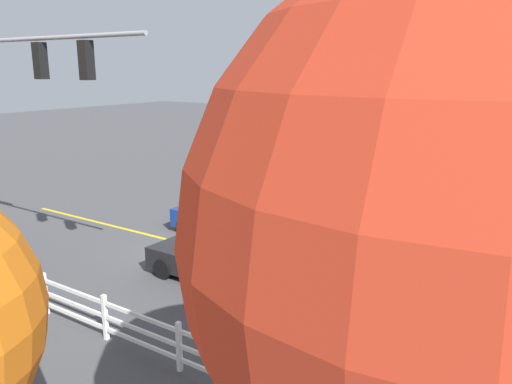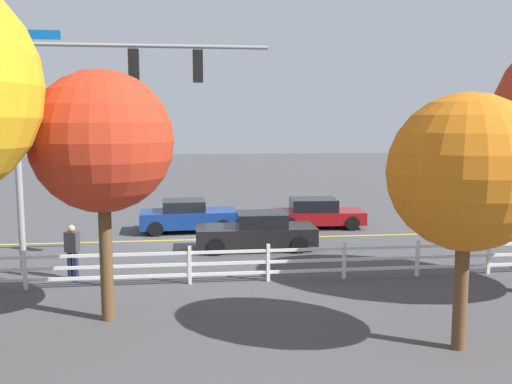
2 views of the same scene
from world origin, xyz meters
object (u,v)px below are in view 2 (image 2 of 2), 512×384
Objects in this scene: tree_1 at (467,173)px; car_0 at (188,216)px; car_2 at (257,232)px; pedestrian at (72,249)px; car_1 at (316,213)px; tree_2 at (102,142)px.

car_0 is at bearing -66.68° from tree_1.
tree_1 reaches higher than car_2.
car_2 is 6.94m from pedestrian.
tree_1 reaches higher than pedestrian.
car_1 is at bearing -90.27° from tree_1.
car_2 is at bearing -122.85° from tree_2.
car_1 is at bearing -0.64° from car_0.
car_1 is at bearing -125.19° from tree_2.
car_1 is 11.87m from pedestrian.
tree_1 reaches higher than car_0.
car_2 is at bearing -58.17° from car_0.
car_0 is 4.59m from car_2.
tree_2 reaches higher than car_0.
tree_2 reaches higher than pedestrian.
pedestrian is 11.64m from tree_1.
car_0 reaches higher than car_1.
tree_1 reaches higher than car_1.
tree_2 is (1.90, 10.78, 3.67)m from car_0.
tree_1 is at bearing -86.84° from car_1.
car_0 is at bearing -6.28° from pedestrian.
car_2 is 2.67× the size of pedestrian.
car_0 is at bearing -100.01° from tree_2.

